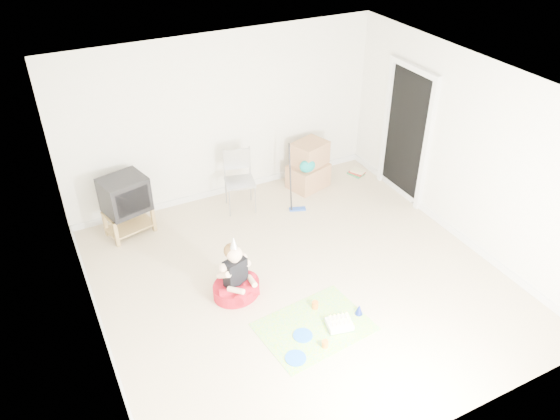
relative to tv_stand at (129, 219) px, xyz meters
name	(u,v)px	position (x,y,z in m)	size (l,w,h in m)	color
ground	(301,281)	(1.70, -2.06, -0.24)	(5.00, 5.00, 0.00)	beige
doorway_recess	(406,136)	(4.18, -0.86, 0.78)	(0.02, 0.90, 2.05)	black
tv_stand	(129,219)	(0.00, 0.00, 0.00)	(0.72, 0.54, 0.40)	olive
crt_tv	(125,195)	(0.00, 0.00, 0.42)	(0.59, 0.49, 0.51)	black
folding_chair	(240,182)	(1.70, -0.12, 0.23)	(0.52, 0.50, 0.96)	#95969B
cardboard_boxes	(309,166)	(2.96, -0.01, 0.13)	(0.72, 0.64, 0.78)	#AC7B53
floor_mop	(298,195)	(2.46, -0.56, 0.02)	(0.27, 0.33, 1.02)	#2147A9
book_pile	(357,172)	(3.90, -0.04, -0.20)	(0.26, 0.29, 0.08)	#287846
seated_woman	(236,282)	(0.86, -1.91, -0.05)	(0.76, 0.76, 0.89)	#AA0F1D
party_mat	(314,327)	(1.45, -2.85, -0.24)	(1.27, 0.92, 0.01)	#FF3585
birthday_cake	(339,325)	(1.71, -2.99, -0.20)	(0.33, 0.29, 0.14)	white
blue_plate_near	(303,335)	(1.26, -2.92, -0.23)	(0.23, 0.23, 0.01)	blue
blue_plate_far	(296,358)	(1.03, -3.18, -0.23)	(0.24, 0.24, 0.01)	blue
orange_cup_near	(315,305)	(1.62, -2.58, -0.19)	(0.08, 0.08, 0.09)	orange
orange_cup_far	(325,344)	(1.40, -3.17, -0.20)	(0.07, 0.07, 0.08)	orange
blue_party_hat	(359,309)	(2.04, -2.91, -0.17)	(0.10, 0.10, 0.14)	#1727A4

